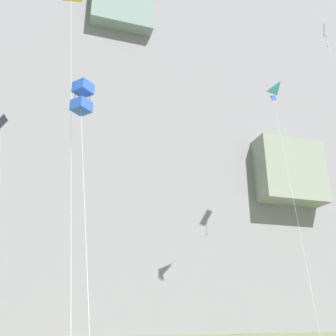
{
  "coord_description": "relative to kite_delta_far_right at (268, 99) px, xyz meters",
  "views": [
    {
      "loc": [
        -6.56,
        -2.6,
        2.39
      ],
      "look_at": [
        2.9,
        27.63,
        14.58
      ],
      "focal_mm": 40.18,
      "sensor_mm": 36.0,
      "label": 1
    }
  ],
  "objects": [
    {
      "name": "cliff_face",
      "position": [
        -11.78,
        28.58,
        15.08
      ],
      "size": [
        180.0,
        24.9,
        72.89
      ],
      "color": "gray",
      "rests_on": "ground"
    },
    {
      "name": "kite_delta_far_right",
      "position": [
        0.0,
        0.0,
        0.0
      ],
      "size": [
        3.19,
        7.25,
        21.83
      ],
      "color": "#38B2D1",
      "rests_on": "ground"
    },
    {
      "name": "kite_box_high_center",
      "position": [
        -17.81,
        -14.49,
        -11.65
      ],
      "size": [
        1.1,
        4.13,
        10.33
      ],
      "color": "blue",
      "rests_on": "ground"
    },
    {
      "name": "kite_diamond_upper_mid",
      "position": [
        -22.36,
        -1.91,
        -7.48
      ],
      "size": [
        3.0,
        5.05,
        15.26
      ],
      "color": "black",
      "rests_on": "ground"
    },
    {
      "name": "kite_diamond_far_left",
      "position": [
        6.9,
        -1.46,
        8.03
      ],
      "size": [
        1.55,
        4.2,
        31.4
      ],
      "color": "#38B2D1",
      "rests_on": "ground"
    }
  ]
}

